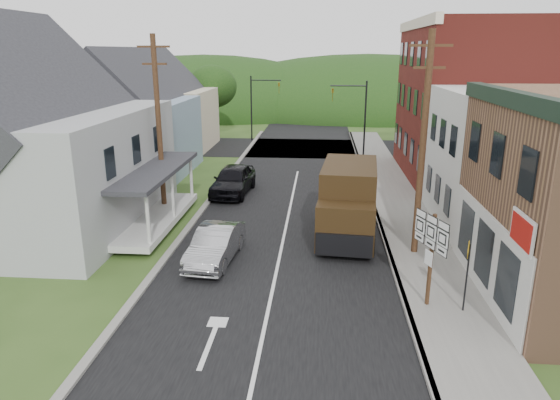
% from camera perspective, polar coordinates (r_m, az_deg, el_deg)
% --- Properties ---
extents(ground, '(120.00, 120.00, 0.00)m').
position_cam_1_polar(ground, '(18.33, -0.79, -9.92)').
color(ground, '#2D4719').
rests_on(ground, ground).
extents(road, '(9.00, 90.00, 0.02)m').
position_cam_1_polar(road, '(27.61, 1.22, -0.61)').
color(road, black).
rests_on(road, ground).
extents(cross_road, '(60.00, 9.00, 0.02)m').
position_cam_1_polar(cross_road, '(44.11, 2.62, 5.96)').
color(cross_road, black).
rests_on(cross_road, ground).
extents(sidewalk_right, '(2.80, 55.00, 0.15)m').
position_cam_1_polar(sidewalk_right, '(25.99, 14.04, -2.06)').
color(sidewalk_right, slate).
rests_on(sidewalk_right, ground).
extents(curb_right, '(0.20, 55.00, 0.15)m').
position_cam_1_polar(curb_right, '(25.80, 11.08, -2.01)').
color(curb_right, slate).
rests_on(curb_right, ground).
extents(curb_left, '(0.30, 55.00, 0.12)m').
position_cam_1_polar(curb_left, '(26.39, -9.19, -1.51)').
color(curb_left, slate).
rests_on(curb_left, ground).
extents(storefront_white, '(8.00, 7.00, 6.50)m').
position_cam_1_polar(storefront_white, '(26.18, 26.47, 4.01)').
color(storefront_white, silver).
rests_on(storefront_white, ground).
extents(storefront_red, '(8.00, 12.00, 10.00)m').
position_cam_1_polar(storefront_red, '(34.83, 21.27, 10.30)').
color(storefront_red, maroon).
rests_on(storefront_red, ground).
extents(house_gray, '(10.20, 12.24, 8.35)m').
position_cam_1_polar(house_gray, '(26.43, -26.46, 6.31)').
color(house_gray, '#9A9D9F').
rests_on(house_gray, ground).
extents(house_blue, '(7.14, 8.16, 7.28)m').
position_cam_1_polar(house_blue, '(35.90, -16.02, 8.83)').
color(house_blue, '#7C96AA').
rests_on(house_blue, ground).
extents(house_cream, '(7.14, 8.16, 7.28)m').
position_cam_1_polar(house_cream, '(44.52, -12.58, 10.49)').
color(house_cream, beige).
rests_on(house_cream, ground).
extents(utility_pole_right, '(1.60, 0.26, 9.00)m').
position_cam_1_polar(utility_pole_right, '(20.51, 16.01, 6.07)').
color(utility_pole_right, '#472D19').
rests_on(utility_pole_right, ground).
extents(utility_pole_left, '(1.60, 0.26, 9.00)m').
position_cam_1_polar(utility_pole_left, '(25.87, -13.69, 8.33)').
color(utility_pole_left, '#472D19').
rests_on(utility_pole_left, ground).
extents(traffic_signal_right, '(2.87, 0.20, 6.00)m').
position_cam_1_polar(traffic_signal_right, '(40.14, 8.73, 10.15)').
color(traffic_signal_right, black).
rests_on(traffic_signal_right, ground).
extents(traffic_signal_left, '(2.87, 0.20, 6.00)m').
position_cam_1_polar(traffic_signal_left, '(47.39, -2.45, 11.30)').
color(traffic_signal_left, black).
rests_on(traffic_signal_left, ground).
extents(tree_left_b, '(4.80, 4.80, 6.94)m').
position_cam_1_polar(tree_left_b, '(34.04, -28.79, 9.07)').
color(tree_left_b, '#382616').
rests_on(tree_left_b, ground).
extents(tree_left_c, '(5.80, 5.80, 8.41)m').
position_cam_1_polar(tree_left_c, '(41.81, -25.36, 12.03)').
color(tree_left_c, '#382616').
rests_on(tree_left_c, ground).
extents(tree_left_d, '(4.80, 4.80, 6.94)m').
position_cam_1_polar(tree_left_d, '(49.57, -7.78, 12.71)').
color(tree_left_d, '#382616').
rests_on(tree_left_d, ground).
extents(forested_ridge, '(90.00, 30.00, 16.00)m').
position_cam_1_polar(forested_ridge, '(71.79, 3.52, 10.11)').
color(forested_ridge, black).
rests_on(forested_ridge, ground).
extents(silver_sedan, '(1.85, 4.38, 1.41)m').
position_cam_1_polar(silver_sedan, '(20.32, -7.40, -5.13)').
color(silver_sedan, '#ACACB1').
rests_on(silver_sedan, ground).
extents(dark_sedan, '(2.37, 5.13, 1.70)m').
position_cam_1_polar(dark_sedan, '(29.71, -5.38, 2.29)').
color(dark_sedan, black).
rests_on(dark_sedan, ground).
extents(delivery_van, '(2.90, 6.10, 3.30)m').
position_cam_1_polar(delivery_van, '(22.65, 7.80, -0.24)').
color(delivery_van, black).
rests_on(delivery_van, ground).
extents(route_sign_cluster, '(0.72, 1.70, 3.15)m').
position_cam_1_polar(route_sign_cluster, '(16.73, 16.85, -5.16)').
color(route_sign_cluster, '#472D19').
rests_on(route_sign_cluster, sidewalk_right).
extents(warning_sign, '(0.23, 0.65, 2.45)m').
position_cam_1_polar(warning_sign, '(16.90, 20.61, -7.06)').
color(warning_sign, black).
rests_on(warning_sign, sidewalk_right).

